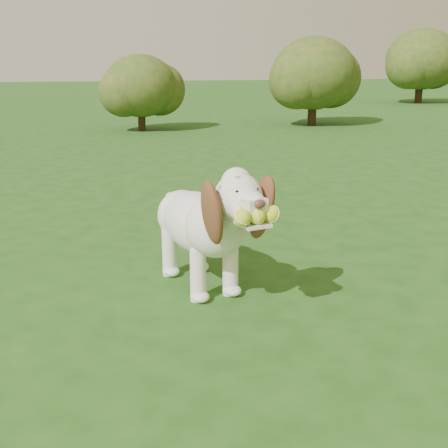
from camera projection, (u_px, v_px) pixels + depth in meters
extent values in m
plane|color=#1E4714|center=(114.00, 301.00, 2.88)|extent=(80.00, 80.00, 0.00)
ellipsoid|color=white|center=(197.00, 222.00, 3.01)|extent=(0.42, 0.66, 0.32)
ellipsoid|color=white|center=(216.00, 227.00, 2.80)|extent=(0.37, 0.37, 0.31)
ellipsoid|color=white|center=(182.00, 215.00, 3.20)|extent=(0.33, 0.33, 0.29)
cylinder|color=white|center=(227.00, 216.00, 2.68)|extent=(0.21, 0.27, 0.25)
sphere|color=white|center=(238.00, 197.00, 2.54)|extent=(0.26, 0.26, 0.22)
sphere|color=white|center=(237.00, 183.00, 2.54)|extent=(0.17, 0.17, 0.14)
cube|color=white|center=(252.00, 204.00, 2.43)|extent=(0.11, 0.14, 0.06)
ellipsoid|color=#592D28|center=(260.00, 204.00, 2.37)|extent=(0.06, 0.04, 0.04)
cube|color=white|center=(253.00, 224.00, 2.45)|extent=(0.14, 0.16, 0.01)
ellipsoid|color=brown|center=(212.00, 213.00, 2.51)|extent=(0.15, 0.23, 0.34)
ellipsoid|color=brown|center=(262.00, 207.00, 2.62)|extent=(0.16, 0.21, 0.34)
cylinder|color=white|center=(174.00, 204.00, 3.30)|extent=(0.08, 0.16, 0.12)
cylinder|color=white|center=(198.00, 275.00, 2.85)|extent=(0.10, 0.10, 0.28)
cylinder|color=white|center=(230.00, 269.00, 2.93)|extent=(0.10, 0.10, 0.28)
cylinder|color=white|center=(169.00, 252.00, 3.20)|extent=(0.10, 0.10, 0.28)
cylinder|color=white|center=(199.00, 247.00, 3.27)|extent=(0.10, 0.10, 0.28)
sphere|color=#BBDB24|center=(243.00, 218.00, 2.37)|extent=(0.09, 0.09, 0.08)
sphere|color=#BBDB24|center=(257.00, 216.00, 2.40)|extent=(0.09, 0.09, 0.08)
sphere|color=#BBDB24|center=(272.00, 214.00, 2.43)|extent=(0.09, 0.09, 0.08)
cylinder|color=#382314|center=(312.00, 111.00, 11.10)|extent=(0.17, 0.17, 0.55)
ellipsoid|color=#1F4114|center=(314.00, 73.00, 10.90)|extent=(1.64, 1.64, 1.39)
cylinder|color=#382314|center=(142.00, 119.00, 10.22)|extent=(0.14, 0.14, 0.43)
ellipsoid|color=#1F4114|center=(140.00, 86.00, 10.06)|extent=(1.30, 1.30, 1.11)
cylinder|color=#382314|center=(419.00, 91.00, 17.50)|extent=(0.22, 0.22, 0.72)
ellipsoid|color=#1F4114|center=(422.00, 59.00, 17.24)|extent=(2.16, 2.16, 1.84)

